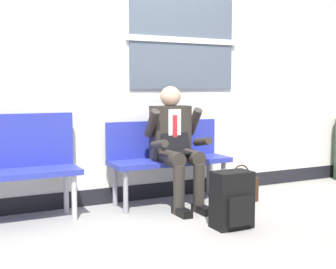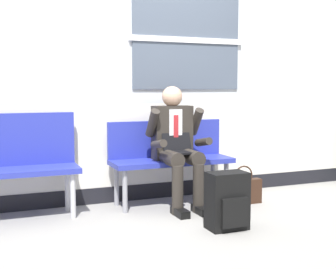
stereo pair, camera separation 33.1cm
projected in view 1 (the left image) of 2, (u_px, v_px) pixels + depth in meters
ground_plane at (161, 214)px, 4.39m from camera, size 18.00×18.00×0.00m
station_wall at (135, 71)px, 4.85m from camera, size 6.24×0.16×2.78m
bench_with_person at (167, 154)px, 4.79m from camera, size 1.27×0.42×0.86m
bench_empty at (7, 161)px, 4.09m from camera, size 1.24×0.42×0.97m
person_seated at (176, 143)px, 4.61m from camera, size 0.57×0.70×1.22m
backpack at (232, 200)px, 3.93m from camera, size 0.34×0.25×0.49m
handbag at (241, 189)px, 4.81m from camera, size 0.40×0.09×0.40m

